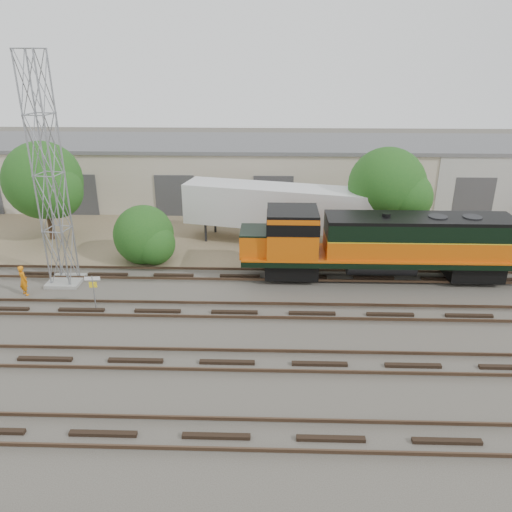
{
  "coord_description": "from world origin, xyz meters",
  "views": [
    {
      "loc": [
        1.82,
        -21.2,
        12.52
      ],
      "look_at": [
        1.04,
        4.0,
        2.2
      ],
      "focal_mm": 35.0,
      "sensor_mm": 36.0,
      "label": 1
    }
  ],
  "objects_px": {
    "semi_trailer": "(284,208)",
    "signal_tower": "(50,179)",
    "locomotive": "(378,243)",
    "worker": "(23,280)"
  },
  "relations": [
    {
      "from": "semi_trailer",
      "to": "signal_tower",
      "type": "bearing_deg",
      "value": -138.73
    },
    {
      "from": "signal_tower",
      "to": "semi_trailer",
      "type": "bearing_deg",
      "value": 27.99
    },
    {
      "from": "signal_tower",
      "to": "locomotive",
      "type": "bearing_deg",
      "value": 3.41
    },
    {
      "from": "signal_tower",
      "to": "worker",
      "type": "relative_size",
      "value": 7.33
    },
    {
      "from": "worker",
      "to": "signal_tower",
      "type": "bearing_deg",
      "value": -98.13
    },
    {
      "from": "worker",
      "to": "semi_trailer",
      "type": "height_order",
      "value": "semi_trailer"
    },
    {
      "from": "signal_tower",
      "to": "worker",
      "type": "bearing_deg",
      "value": -135.89
    },
    {
      "from": "signal_tower",
      "to": "worker",
      "type": "height_order",
      "value": "signal_tower"
    },
    {
      "from": "signal_tower",
      "to": "worker",
      "type": "xyz_separation_m",
      "value": [
        -1.65,
        -1.6,
        -5.33
      ]
    },
    {
      "from": "locomotive",
      "to": "signal_tower",
      "type": "distance_m",
      "value": 18.68
    }
  ]
}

